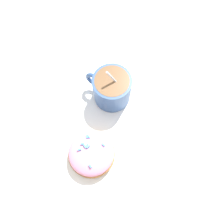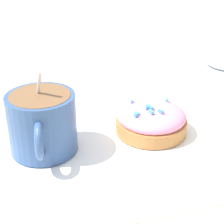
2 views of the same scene
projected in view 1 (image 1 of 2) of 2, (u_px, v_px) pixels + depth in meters
ground_plane at (104, 125)px, 0.47m from camera, size 3.00×3.00×0.00m
paper_napkin at (104, 124)px, 0.47m from camera, size 0.32×0.33×0.00m
coffee_cup at (113, 88)px, 0.45m from camera, size 0.08×0.11×0.10m
frosted_pastry at (91, 154)px, 0.43m from camera, size 0.09×0.09×0.04m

